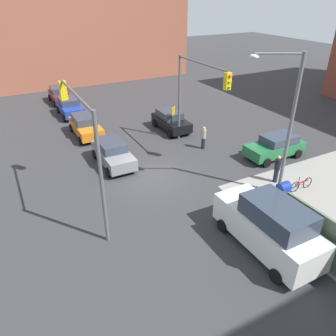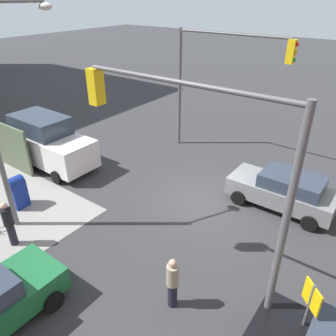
{
  "view_description": "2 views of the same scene",
  "coord_description": "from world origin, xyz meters",
  "px_view_note": "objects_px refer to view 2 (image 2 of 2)",
  "views": [
    {
      "loc": [
        16.61,
        -7.64,
        10.6
      ],
      "look_at": [
        1.3,
        0.46,
        1.12
      ],
      "focal_mm": 35.0,
      "sensor_mm": 36.0,
      "label": 1
    },
    {
      "loc": [
        -5.81,
        10.58,
        8.21
      ],
      "look_at": [
        2.2,
        -0.28,
        0.84
      ],
      "focal_mm": 35.0,
      "sensor_mm": 36.0,
      "label": 2
    }
  ],
  "objects_px": {
    "coupe_gray": "(284,190)",
    "traffic_signal_nw_corner": "(197,157)",
    "pedestrian_waiting": "(9,223)",
    "mailbox_blue": "(17,191)",
    "van_white_delivery": "(47,142)",
    "traffic_signal_se_corner": "(219,70)",
    "pedestrian_crossing": "(173,282)"
  },
  "relations": [
    {
      "from": "coupe_gray",
      "to": "traffic_signal_nw_corner",
      "type": "bearing_deg",
      "value": 83.88
    },
    {
      "from": "traffic_signal_nw_corner",
      "to": "pedestrian_waiting",
      "type": "height_order",
      "value": "traffic_signal_nw_corner"
    },
    {
      "from": "traffic_signal_nw_corner",
      "to": "mailbox_blue",
      "type": "distance_m",
      "value": 9.26
    },
    {
      "from": "traffic_signal_se_corner",
      "to": "van_white_delivery",
      "type": "distance_m",
      "value": 9.56
    },
    {
      "from": "van_white_delivery",
      "to": "coupe_gray",
      "type": "bearing_deg",
      "value": -163.23
    },
    {
      "from": "traffic_signal_nw_corner",
      "to": "van_white_delivery",
      "type": "xyz_separation_m",
      "value": [
        10.65,
        -2.7,
        -3.38
      ]
    },
    {
      "from": "coupe_gray",
      "to": "van_white_delivery",
      "type": "height_order",
      "value": "van_white_delivery"
    },
    {
      "from": "traffic_signal_nw_corner",
      "to": "mailbox_blue",
      "type": "height_order",
      "value": "traffic_signal_nw_corner"
    },
    {
      "from": "traffic_signal_nw_corner",
      "to": "van_white_delivery",
      "type": "height_order",
      "value": "traffic_signal_nw_corner"
    },
    {
      "from": "traffic_signal_se_corner",
      "to": "mailbox_blue",
      "type": "relative_size",
      "value": 4.55
    },
    {
      "from": "mailbox_blue",
      "to": "van_white_delivery",
      "type": "relative_size",
      "value": 0.26
    },
    {
      "from": "van_white_delivery",
      "to": "traffic_signal_nw_corner",
      "type": "bearing_deg",
      "value": 165.77
    },
    {
      "from": "van_white_delivery",
      "to": "pedestrian_waiting",
      "type": "relative_size",
      "value": 2.98
    },
    {
      "from": "mailbox_blue",
      "to": "pedestrian_waiting",
      "type": "bearing_deg",
      "value": 143.13
    },
    {
      "from": "traffic_signal_nw_corner",
      "to": "van_white_delivery",
      "type": "bearing_deg",
      "value": -14.23
    },
    {
      "from": "traffic_signal_se_corner",
      "to": "pedestrian_crossing",
      "type": "relative_size",
      "value": 3.7
    },
    {
      "from": "coupe_gray",
      "to": "pedestrian_waiting",
      "type": "relative_size",
      "value": 2.4
    },
    {
      "from": "traffic_signal_nw_corner",
      "to": "pedestrian_waiting",
      "type": "relative_size",
      "value": 3.59
    },
    {
      "from": "traffic_signal_nw_corner",
      "to": "pedestrian_waiting",
      "type": "xyz_separation_m",
      "value": [
        6.38,
        2.0,
        -3.72
      ]
    },
    {
      "from": "traffic_signal_se_corner",
      "to": "pedestrian_crossing",
      "type": "bearing_deg",
      "value": 113.02
    },
    {
      "from": "traffic_signal_se_corner",
      "to": "van_white_delivery",
      "type": "relative_size",
      "value": 1.2
    },
    {
      "from": "coupe_gray",
      "to": "pedestrian_waiting",
      "type": "bearing_deg",
      "value": 49.03
    },
    {
      "from": "coupe_gray",
      "to": "pedestrian_crossing",
      "type": "xyz_separation_m",
      "value": [
        0.84,
        6.81,
        0.07
      ]
    },
    {
      "from": "mailbox_blue",
      "to": "coupe_gray",
      "type": "bearing_deg",
      "value": -143.84
    },
    {
      "from": "pedestrian_waiting",
      "to": "coupe_gray",
      "type": "bearing_deg",
      "value": -105.71
    },
    {
      "from": "traffic_signal_nw_corner",
      "to": "traffic_signal_se_corner",
      "type": "xyz_separation_m",
      "value": [
        4.31,
        -9.0,
        0.01
      ]
    },
    {
      "from": "traffic_signal_nw_corner",
      "to": "mailbox_blue",
      "type": "xyz_separation_m",
      "value": [
        8.38,
        0.5,
        -3.9
      ]
    },
    {
      "from": "pedestrian_crossing",
      "to": "pedestrian_waiting",
      "type": "distance_m",
      "value": 6.33
    },
    {
      "from": "mailbox_blue",
      "to": "pedestrian_waiting",
      "type": "relative_size",
      "value": 0.79
    },
    {
      "from": "traffic_signal_se_corner",
      "to": "coupe_gray",
      "type": "height_order",
      "value": "traffic_signal_se_corner"
    },
    {
      "from": "pedestrian_crossing",
      "to": "van_white_delivery",
      "type": "bearing_deg",
      "value": -151.66
    },
    {
      "from": "traffic_signal_nw_corner",
      "to": "coupe_gray",
      "type": "height_order",
      "value": "traffic_signal_nw_corner"
    }
  ]
}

